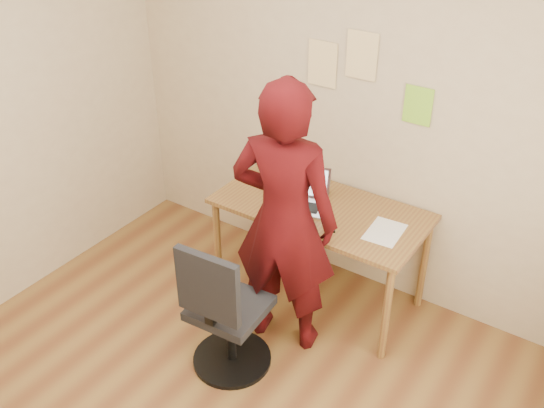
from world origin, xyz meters
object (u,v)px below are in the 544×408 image
Objects in this scene: desk at (320,218)px; office_chair at (224,318)px; phone at (329,227)px; laptop at (303,197)px; person at (284,221)px.

office_chair reaches higher than desk.
desk is 9.83× the size of phone.
person is at bearing -88.85° from laptop.
person is at bearing -153.39° from phone.
laptop is 0.97m from office_chair.
phone is 0.36m from person.
phone is (0.29, -0.15, -0.05)m from laptop.
person is (0.14, -0.44, 0.10)m from laptop.
laptop reaches higher than phone.
office_chair reaches higher than phone.
phone is at bearing -130.10° from person.
office_chair is at bearing 61.51° from person.
office_chair is at bearing -96.85° from desk.
phone is at bearing -48.03° from desk.
desk is 0.53m from person.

